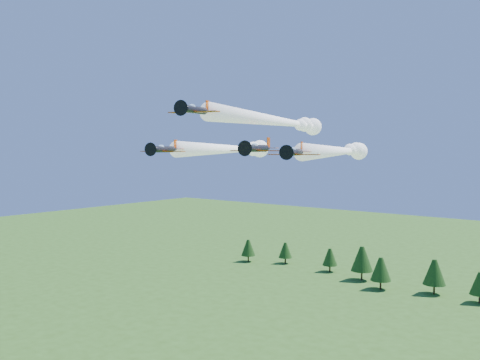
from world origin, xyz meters
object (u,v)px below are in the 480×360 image
Objects in this scene: plane_left at (232,149)px; plane_slot at (257,148)px; plane_lead at (282,122)px; plane_right at (341,151)px.

plane_slot reaches higher than plane_left.
plane_lead reaches higher than plane_right.
plane_slot is (5.09, -14.27, -4.82)m from plane_lead.
plane_lead is 1.10× the size of plane_right.
plane_lead reaches higher than plane_left.
plane_right is at bearing 34.72° from plane_lead.
plane_slot is (-2.34, -22.90, 0.51)m from plane_right.
plane_left is 20.47m from plane_slot.
plane_slot is at bearing -111.76° from plane_right.
plane_lead is 1.32× the size of plane_left.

